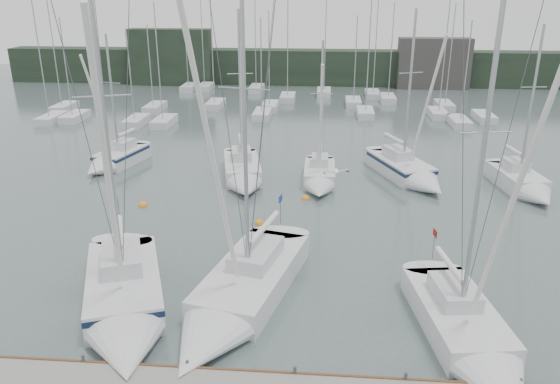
{
  "coord_description": "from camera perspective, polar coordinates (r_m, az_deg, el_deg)",
  "views": [
    {
      "loc": [
        2.81,
        -20.38,
        13.66
      ],
      "look_at": [
        0.7,
        5.0,
        4.07
      ],
      "focal_mm": 35.0,
      "sensor_mm": 36.0,
      "label": 1
    }
  ],
  "objects": [
    {
      "name": "ground",
      "position": [
        24.7,
        -2.65,
        -12.97
      ],
      "size": [
        160.0,
        160.0,
        0.0
      ],
      "primitive_type": "plane",
      "color": "#4D5E5B",
      "rests_on": "ground"
    },
    {
      "name": "far_treeline",
      "position": [
        83.18,
        2.86,
        12.9
      ],
      "size": [
        90.0,
        4.0,
        5.0
      ],
      "primitive_type": "cube",
      "color": "black",
      "rests_on": "ground"
    },
    {
      "name": "far_building_left",
      "position": [
        84.11,
        -11.33,
        13.66
      ],
      "size": [
        12.0,
        3.0,
        8.0
      ],
      "primitive_type": "cube",
      "color": "black",
      "rests_on": "ground"
    },
    {
      "name": "far_building_right",
      "position": [
        82.43,
        15.75,
        12.81
      ],
      "size": [
        10.0,
        3.0,
        7.0
      ],
      "primitive_type": "cube",
      "color": "#3B3937",
      "rests_on": "ground"
    },
    {
      "name": "mast_forest",
      "position": [
        66.14,
        -0.88,
        9.15
      ],
      "size": [
        49.72,
        25.73,
        14.82
      ],
      "color": "silver",
      "rests_on": "ground"
    },
    {
      "name": "sailboat_near_left",
      "position": [
        25.05,
        -15.93,
        -11.49
      ],
      "size": [
        6.63,
        10.76,
        16.18
      ],
      "rotation": [
        0.0,
        0.0,
        0.36
      ],
      "color": "silver",
      "rests_on": "ground"
    },
    {
      "name": "sailboat_near_center",
      "position": [
        24.55,
        -5.05,
        -11.67
      ],
      "size": [
        5.91,
        12.01,
        16.59
      ],
      "rotation": [
        0.0,
        0.0,
        -0.24
      ],
      "color": "silver",
      "rests_on": "ground"
    },
    {
      "name": "sailboat_near_right",
      "position": [
        23.43,
        19.63,
        -14.79
      ],
      "size": [
        4.17,
        9.73,
        14.72
      ],
      "rotation": [
        0.0,
        0.0,
        0.15
      ],
      "color": "silver",
      "rests_on": "ground"
    },
    {
      "name": "sailboat_mid_a",
      "position": [
        45.94,
        -17.07,
        3.18
      ],
      "size": [
        4.07,
        7.17,
        11.13
      ],
      "rotation": [
        0.0,
        0.0,
        -0.25
      ],
      "color": "silver",
      "rests_on": "ground"
    },
    {
      "name": "sailboat_mid_b",
      "position": [
        40.46,
        -3.86,
        1.75
      ],
      "size": [
        4.28,
        8.99,
        13.11
      ],
      "rotation": [
        0.0,
        0.0,
        0.2
      ],
      "color": "silver",
      "rests_on": "ground"
    },
    {
      "name": "sailboat_mid_c",
      "position": [
        39.83,
        4.13,
        1.34
      ],
      "size": [
        2.3,
        6.98,
        10.96
      ],
      "rotation": [
        0.0,
        0.0,
        0.01
      ],
      "color": "silver",
      "rests_on": "ground"
    },
    {
      "name": "sailboat_mid_d",
      "position": [
        41.91,
        13.49,
        1.93
      ],
      "size": [
        5.86,
        9.23,
        13.18
      ],
      "rotation": [
        0.0,
        0.0,
        0.39
      ],
      "color": "silver",
      "rests_on": "ground"
    },
    {
      "name": "sailboat_mid_e",
      "position": [
        41.99,
        24.26,
        0.6
      ],
      "size": [
        3.53,
        7.44,
        12.2
      ],
      "rotation": [
        0.0,
        0.0,
        0.14
      ],
      "color": "silver",
      "rests_on": "ground"
    },
    {
      "name": "buoy_a",
      "position": [
        33.64,
        -2.19,
        -3.34
      ],
      "size": [
        0.58,
        0.58,
        0.58
      ],
      "primitive_type": "sphere",
      "color": "orange",
      "rests_on": "ground"
    },
    {
      "name": "buoy_b",
      "position": [
        37.54,
        2.67,
        -0.73
      ],
      "size": [
        0.55,
        0.55,
        0.55
      ],
      "primitive_type": "sphere",
      "color": "orange",
      "rests_on": "ground"
    },
    {
      "name": "buoy_c",
      "position": [
        37.46,
        -14.14,
        -1.41
      ],
      "size": [
        0.61,
        0.61,
        0.61
      ],
      "primitive_type": "sphere",
      "color": "orange",
      "rests_on": "ground"
    },
    {
      "name": "seagull",
      "position": [
        24.91,
        5.89,
        2.15
      ],
      "size": [
        1.11,
        0.54,
        0.22
      ],
      "rotation": [
        0.0,
        0.0,
        0.32
      ],
      "color": "white",
      "rests_on": "ground"
    }
  ]
}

